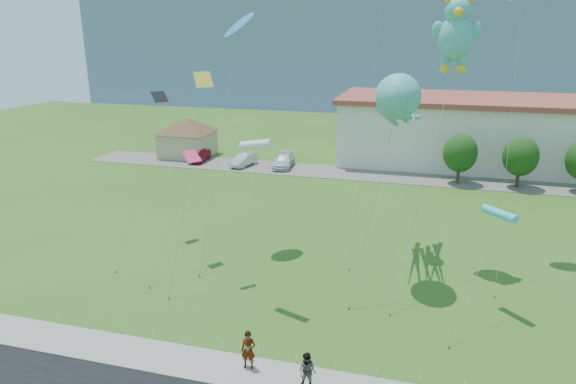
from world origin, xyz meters
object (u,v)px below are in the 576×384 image
at_px(parked_car_red, 199,155).
at_px(parked_car_silver, 244,160).
at_px(teddy_bear_kite, 456,32).
at_px(pedestrian_left, 248,350).
at_px(pedestrian_right, 307,372).
at_px(octopus_kite, 399,106).
at_px(pavilion, 187,133).
at_px(parked_car_white, 284,161).

bearing_deg(parked_car_red, parked_car_silver, -9.41).
bearing_deg(teddy_bear_kite, pedestrian_left, -118.65).
relative_size(pedestrian_right, octopus_kite, 0.14).
height_order(pedestrian_right, octopus_kite, octopus_kite).
relative_size(pavilion, pedestrian_left, 4.66).
xyz_separation_m(pavilion, parked_car_silver, (8.99, -3.13, -2.24)).
distance_m(parked_car_red, parked_car_silver, 6.25).
bearing_deg(parked_car_white, octopus_kite, -63.69).
height_order(parked_car_red, octopus_kite, octopus_kite).
bearing_deg(parked_car_silver, pedestrian_left, -57.31).
distance_m(parked_car_red, parked_car_white, 11.10).
distance_m(pavilion, pedestrian_right, 48.75).
relative_size(pedestrian_right, parked_car_red, 0.41).
bearing_deg(octopus_kite, pedestrian_right, -100.05).
bearing_deg(parked_car_white, parked_car_silver, -176.35).
bearing_deg(parked_car_silver, pavilion, 173.11).
bearing_deg(octopus_kite, parked_car_white, 120.78).
relative_size(parked_car_silver, teddy_bear_kite, 0.24).
xyz_separation_m(parked_car_white, teddy_bear_kite, (17.82, -21.78, 14.97)).
bearing_deg(pedestrian_left, teddy_bear_kite, 54.94).
xyz_separation_m(parked_car_red, parked_car_white, (11.10, 0.02, -0.02)).
bearing_deg(octopus_kite, parked_car_silver, 129.27).
height_order(octopus_kite, teddy_bear_kite, teddy_bear_kite).
distance_m(octopus_kite, teddy_bear_kite, 6.16).
distance_m(pavilion, pedestrian_left, 46.45).
height_order(pavilion, parked_car_red, pavilion).
height_order(pavilion, pedestrian_right, pavilion).
relative_size(pedestrian_left, teddy_bear_kite, 0.11).
xyz_separation_m(pavilion, pedestrian_left, (22.86, -40.39, -1.94)).
bearing_deg(pedestrian_right, teddy_bear_kite, 81.90).
relative_size(parked_car_silver, octopus_kite, 0.33).
distance_m(pedestrian_left, teddy_bear_kite, 23.58).
xyz_separation_m(parked_car_white, octopus_kite, (14.63, -24.57, 10.49)).
bearing_deg(teddy_bear_kite, octopus_kite, -138.80).
relative_size(pedestrian_right, teddy_bear_kite, 0.10).
distance_m(pedestrian_left, parked_car_silver, 39.76).
xyz_separation_m(pavilion, parked_car_red, (2.78, -2.45, -2.19)).
bearing_deg(pedestrian_left, parked_car_red, 111.49).
xyz_separation_m(parked_car_red, octopus_kite, (25.73, -24.55, 10.48)).
relative_size(pavilion, octopus_kite, 0.68).
distance_m(pedestrian_right, parked_car_silver, 41.69).
relative_size(parked_car_white, octopus_kite, 0.39).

